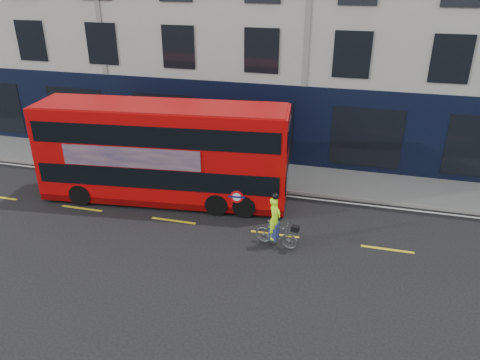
% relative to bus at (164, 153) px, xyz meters
% --- Properties ---
extents(ground, '(120.00, 120.00, 0.00)m').
position_rel_bus_xyz_m(ground, '(4.96, -3.19, -2.10)').
color(ground, black).
rests_on(ground, ground).
extents(pavement, '(60.00, 3.00, 0.12)m').
position_rel_bus_xyz_m(pavement, '(4.96, 3.31, -2.04)').
color(pavement, slate).
rests_on(pavement, ground).
extents(kerb, '(60.00, 0.12, 0.13)m').
position_rel_bus_xyz_m(kerb, '(4.96, 1.81, -2.03)').
color(kerb, slate).
rests_on(kerb, ground).
extents(road_edge_line, '(58.00, 0.10, 0.01)m').
position_rel_bus_xyz_m(road_edge_line, '(4.96, 1.51, -2.10)').
color(road_edge_line, silver).
rests_on(road_edge_line, ground).
extents(lane_dashes, '(58.00, 0.12, 0.01)m').
position_rel_bus_xyz_m(lane_dashes, '(4.96, -1.69, -2.10)').
color(lane_dashes, gold).
rests_on(lane_dashes, ground).
extents(bus, '(10.34, 3.32, 4.10)m').
position_rel_bus_xyz_m(bus, '(0.00, 0.00, 0.00)').
color(bus, '#B30707').
rests_on(bus, ground).
extents(cyclist, '(1.65, 0.78, 2.06)m').
position_rel_bus_xyz_m(cyclist, '(5.12, -2.43, -1.41)').
color(cyclist, '#4A4E50').
rests_on(cyclist, ground).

